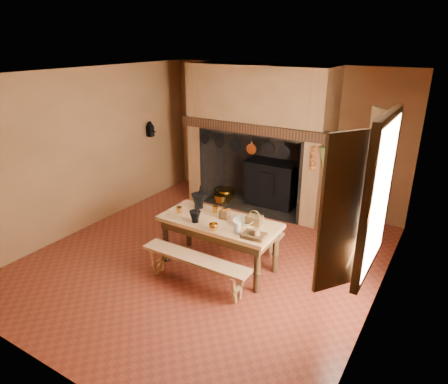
% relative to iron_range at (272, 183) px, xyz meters
% --- Properties ---
extents(floor, '(5.50, 5.50, 0.00)m').
position_rel_iron_range_xyz_m(floor, '(0.04, -2.45, -0.48)').
color(floor, maroon).
rests_on(floor, ground).
extents(ceiling, '(5.50, 5.50, 0.00)m').
position_rel_iron_range_xyz_m(ceiling, '(0.04, -2.45, 2.32)').
color(ceiling, silver).
rests_on(ceiling, back_wall).
extents(back_wall, '(5.00, 0.02, 2.80)m').
position_rel_iron_range_xyz_m(back_wall, '(0.04, 0.30, 0.92)').
color(back_wall, '#906039').
rests_on(back_wall, floor).
extents(wall_left, '(0.02, 5.50, 2.80)m').
position_rel_iron_range_xyz_m(wall_left, '(-2.46, -2.45, 0.92)').
color(wall_left, '#906039').
rests_on(wall_left, floor).
extents(wall_right, '(0.02, 5.50, 2.80)m').
position_rel_iron_range_xyz_m(wall_right, '(2.54, -2.45, 0.92)').
color(wall_right, '#906039').
rests_on(wall_right, floor).
extents(wall_front, '(5.00, 0.02, 2.80)m').
position_rel_iron_range_xyz_m(wall_front, '(0.04, -5.20, 0.92)').
color(wall_front, '#906039').
rests_on(wall_front, floor).
extents(chimney_breast, '(2.95, 0.96, 2.80)m').
position_rel_iron_range_xyz_m(chimney_breast, '(-0.26, -0.14, 1.33)').
color(chimney_breast, '#906039').
rests_on(chimney_breast, floor).
extents(iron_range, '(1.12, 0.55, 1.60)m').
position_rel_iron_range_xyz_m(iron_range, '(0.00, 0.00, 0.00)').
color(iron_range, black).
rests_on(iron_range, floor).
extents(hearth_pans, '(0.51, 0.62, 0.20)m').
position_rel_iron_range_xyz_m(hearth_pans, '(-1.01, -0.23, -0.39)').
color(hearth_pans, gold).
rests_on(hearth_pans, floor).
extents(hanging_pans, '(1.92, 0.29, 0.27)m').
position_rel_iron_range_xyz_m(hanging_pans, '(-0.30, -0.64, 0.88)').
color(hanging_pans, black).
rests_on(hanging_pans, chimney_breast).
extents(onion_string, '(0.12, 0.10, 0.46)m').
position_rel_iron_range_xyz_m(onion_string, '(1.04, -0.66, 0.85)').
color(onion_string, '#A4581E').
rests_on(onion_string, chimney_breast).
extents(herb_bunch, '(0.20, 0.20, 0.35)m').
position_rel_iron_range_xyz_m(herb_bunch, '(1.22, -0.66, 0.90)').
color(herb_bunch, brown).
rests_on(herb_bunch, chimney_breast).
extents(window, '(0.39, 1.75, 1.76)m').
position_rel_iron_range_xyz_m(window, '(2.39, -2.85, 1.22)').
color(window, white).
rests_on(window, wall_right).
extents(wall_coffee_mill, '(0.23, 0.16, 0.31)m').
position_rel_iron_range_xyz_m(wall_coffee_mill, '(-2.38, -0.90, 1.03)').
color(wall_coffee_mill, black).
rests_on(wall_coffee_mill, wall_left).
extents(work_table, '(1.77, 0.79, 0.77)m').
position_rel_iron_range_xyz_m(work_table, '(0.34, -2.56, 0.16)').
color(work_table, tan).
rests_on(work_table, floor).
extents(bench_front, '(1.64, 0.29, 0.46)m').
position_rel_iron_range_xyz_m(bench_front, '(0.34, -3.18, -0.14)').
color(bench_front, tan).
rests_on(bench_front, floor).
extents(bench_back, '(1.44, 0.25, 0.40)m').
position_rel_iron_range_xyz_m(bench_back, '(0.34, -1.90, -0.18)').
color(bench_back, tan).
rests_on(bench_back, floor).
extents(mortar_large, '(0.23, 0.23, 0.39)m').
position_rel_iron_range_xyz_m(mortar_large, '(-0.18, -2.33, 0.41)').
color(mortar_large, black).
rests_on(mortar_large, work_table).
extents(mortar_small, '(0.17, 0.17, 0.29)m').
position_rel_iron_range_xyz_m(mortar_small, '(0.07, -2.79, 0.38)').
color(mortar_small, black).
rests_on(mortar_small, work_table).
extents(coffee_grinder, '(0.18, 0.14, 0.20)m').
position_rel_iron_range_xyz_m(coffee_grinder, '(0.36, -2.45, 0.36)').
color(coffee_grinder, '#382411').
rests_on(coffee_grinder, work_table).
extents(brass_mug_a, '(0.09, 0.09, 0.09)m').
position_rel_iron_range_xyz_m(brass_mug_a, '(-0.33, -2.64, 0.33)').
color(brass_mug_a, gold).
rests_on(brass_mug_a, work_table).
extents(brass_mug_b, '(0.11, 0.11, 0.10)m').
position_rel_iron_range_xyz_m(brass_mug_b, '(0.13, -2.34, 0.33)').
color(brass_mug_b, gold).
rests_on(brass_mug_b, work_table).
extents(mixing_bowl, '(0.34, 0.34, 0.07)m').
position_rel_iron_range_xyz_m(mixing_bowl, '(0.71, -2.48, 0.32)').
color(mixing_bowl, '#BEBA92').
rests_on(mixing_bowl, work_table).
extents(stoneware_crock, '(0.13, 0.13, 0.14)m').
position_rel_iron_range_xyz_m(stoneware_crock, '(1.05, -2.78, 0.35)').
color(stoneware_crock, brown).
rests_on(stoneware_crock, work_table).
extents(glass_jar, '(0.09, 0.09, 0.16)m').
position_rel_iron_range_xyz_m(glass_jar, '(0.77, -2.77, 0.36)').
color(glass_jar, beige).
rests_on(glass_jar, work_table).
extents(wicker_basket, '(0.23, 0.18, 0.21)m').
position_rel_iron_range_xyz_m(wicker_basket, '(0.83, -2.40, 0.35)').
color(wicker_basket, '#543319').
rests_on(wicker_basket, work_table).
extents(wooden_tray, '(0.33, 0.24, 0.05)m').
position_rel_iron_range_xyz_m(wooden_tray, '(1.02, -2.76, 0.31)').
color(wooden_tray, '#382411').
rests_on(wooden_tray, work_table).
extents(brass_cup, '(0.15, 0.15, 0.10)m').
position_rel_iron_range_xyz_m(brass_cup, '(0.44, -2.87, 0.33)').
color(brass_cup, gold).
rests_on(brass_cup, work_table).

